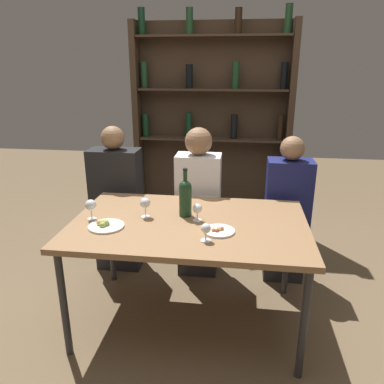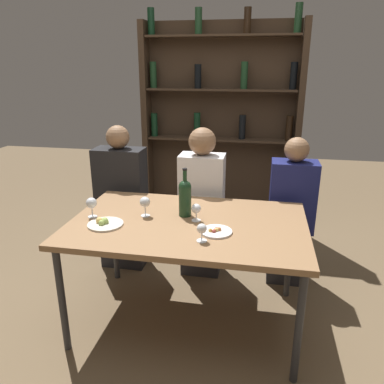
% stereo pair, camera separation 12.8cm
% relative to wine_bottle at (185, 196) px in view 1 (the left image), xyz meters
% --- Properties ---
extents(ground_plane, '(10.00, 10.00, 0.00)m').
position_rel_wine_bottle_xyz_m(ground_plane, '(0.04, -0.10, -0.87)').
color(ground_plane, brown).
extents(dining_table, '(1.49, 0.96, 0.74)m').
position_rel_wine_bottle_xyz_m(dining_table, '(0.04, -0.10, -0.19)').
color(dining_table, olive).
rests_on(dining_table, ground_plane).
extents(wine_rack_wall, '(1.61, 0.21, 2.20)m').
position_rel_wine_bottle_xyz_m(wine_rack_wall, '(0.04, 1.63, 0.26)').
color(wine_rack_wall, '#38281C').
rests_on(wine_rack_wall, ground_plane).
extents(wine_bottle, '(0.08, 0.08, 0.32)m').
position_rel_wine_bottle_xyz_m(wine_bottle, '(0.00, 0.00, 0.00)').
color(wine_bottle, '#19381E').
rests_on(wine_bottle, dining_table).
extents(wine_glass_0, '(0.06, 0.06, 0.11)m').
position_rel_wine_bottle_xyz_m(wine_glass_0, '(0.17, -0.35, -0.06)').
color(wine_glass_0, silver).
rests_on(wine_glass_0, dining_table).
extents(wine_glass_1, '(0.07, 0.07, 0.13)m').
position_rel_wine_bottle_xyz_m(wine_glass_1, '(-0.25, -0.06, -0.04)').
color(wine_glass_1, silver).
rests_on(wine_glass_1, dining_table).
extents(wine_glass_2, '(0.07, 0.07, 0.13)m').
position_rel_wine_bottle_xyz_m(wine_glass_2, '(-0.59, -0.14, -0.04)').
color(wine_glass_2, silver).
rests_on(wine_glass_2, dining_table).
extents(wine_glass_3, '(0.06, 0.06, 0.11)m').
position_rel_wine_bottle_xyz_m(wine_glass_3, '(0.09, -0.07, -0.06)').
color(wine_glass_3, silver).
rests_on(wine_glass_3, dining_table).
extents(food_plate_0, '(0.19, 0.19, 0.03)m').
position_rel_wine_bottle_xyz_m(food_plate_0, '(0.23, -0.23, -0.13)').
color(food_plate_0, white).
rests_on(food_plate_0, dining_table).
extents(food_plate_1, '(0.22, 0.22, 0.05)m').
position_rel_wine_bottle_xyz_m(food_plate_1, '(-0.46, -0.25, -0.12)').
color(food_plate_1, silver).
rests_on(food_plate_1, dining_table).
extents(seated_person_left, '(0.41, 0.22, 1.23)m').
position_rel_wine_bottle_xyz_m(seated_person_left, '(-0.66, 0.56, -0.30)').
color(seated_person_left, '#26262B').
rests_on(seated_person_left, ground_plane).
extents(seated_person_center, '(0.35, 0.22, 1.23)m').
position_rel_wine_bottle_xyz_m(seated_person_center, '(0.02, 0.56, -0.28)').
color(seated_person_center, '#26262B').
rests_on(seated_person_center, ground_plane).
extents(seated_person_right, '(0.34, 0.22, 1.18)m').
position_rel_wine_bottle_xyz_m(seated_person_right, '(0.73, 0.56, -0.32)').
color(seated_person_right, '#26262B').
rests_on(seated_person_right, ground_plane).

